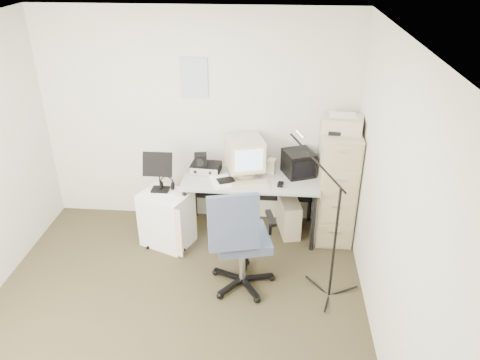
# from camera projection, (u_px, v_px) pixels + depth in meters

# --- Properties ---
(floor) EXTENTS (3.60, 3.60, 0.01)m
(floor) POSITION_uv_depth(u_px,v_px,m) (172.00, 317.00, 4.32)
(floor) COLOR #352E1A
(floor) RESTS_ON ground
(ceiling) EXTENTS (3.60, 3.60, 0.01)m
(ceiling) POSITION_uv_depth(u_px,v_px,m) (147.00, 39.00, 3.15)
(ceiling) COLOR white
(ceiling) RESTS_ON ground
(wall_back) EXTENTS (3.60, 0.02, 2.50)m
(wall_back) POSITION_uv_depth(u_px,v_px,m) (198.00, 120.00, 5.32)
(wall_back) COLOR beige
(wall_back) RESTS_ON ground
(wall_right) EXTENTS (0.02, 3.60, 2.50)m
(wall_right) POSITION_uv_depth(u_px,v_px,m) (391.00, 209.00, 3.60)
(wall_right) COLOR beige
(wall_right) RESTS_ON ground
(wall_calendar) EXTENTS (0.30, 0.02, 0.44)m
(wall_calendar) POSITION_uv_depth(u_px,v_px,m) (194.00, 77.00, 5.08)
(wall_calendar) COLOR white
(wall_calendar) RESTS_ON wall_back
(filing_cabinet) EXTENTS (0.40, 0.60, 1.30)m
(filing_cabinet) POSITION_uv_depth(u_px,v_px,m) (336.00, 185.00, 5.20)
(filing_cabinet) COLOR beige
(filing_cabinet) RESTS_ON floor
(printer) EXTENTS (0.46, 0.35, 0.16)m
(printer) POSITION_uv_depth(u_px,v_px,m) (343.00, 124.00, 4.86)
(printer) COLOR tan
(printer) RESTS_ON filing_cabinet
(desk) EXTENTS (1.50, 0.70, 0.73)m
(desk) POSITION_uv_depth(u_px,v_px,m) (250.00, 205.00, 5.38)
(desk) COLOR beige
(desk) RESTS_ON floor
(crt_monitor) EXTENTS (0.49, 0.50, 0.43)m
(crt_monitor) POSITION_uv_depth(u_px,v_px,m) (245.00, 156.00, 5.19)
(crt_monitor) COLOR tan
(crt_monitor) RESTS_ON desk
(crt_tv) EXTENTS (0.40, 0.41, 0.28)m
(crt_tv) POSITION_uv_depth(u_px,v_px,m) (298.00, 163.00, 5.21)
(crt_tv) COLOR black
(crt_tv) RESTS_ON desk
(desk_speaker) EXTENTS (0.12, 0.12, 0.17)m
(desk_speaker) POSITION_uv_depth(u_px,v_px,m) (272.00, 166.00, 5.27)
(desk_speaker) COLOR beige
(desk_speaker) RESTS_ON desk
(keyboard) EXTENTS (0.42, 0.23, 0.02)m
(keyboard) POSITION_uv_depth(u_px,v_px,m) (250.00, 184.00, 5.04)
(keyboard) COLOR tan
(keyboard) RESTS_ON desk
(mouse) EXTENTS (0.07, 0.11, 0.03)m
(mouse) POSITION_uv_depth(u_px,v_px,m) (280.00, 184.00, 5.02)
(mouse) COLOR black
(mouse) RESTS_ON desk
(radio_receiver) EXTENTS (0.35, 0.26, 0.09)m
(radio_receiver) POSITION_uv_depth(u_px,v_px,m) (206.00, 168.00, 5.31)
(radio_receiver) COLOR black
(radio_receiver) RESTS_ON desk
(radio_speaker) EXTENTS (0.16, 0.15, 0.14)m
(radio_speaker) POSITION_uv_depth(u_px,v_px,m) (201.00, 160.00, 5.22)
(radio_speaker) COLOR black
(radio_speaker) RESTS_ON radio_receiver
(papers) EXTENTS (0.32, 0.36, 0.02)m
(papers) POSITION_uv_depth(u_px,v_px,m) (222.00, 181.00, 5.09)
(papers) COLOR white
(papers) RESTS_ON desk
(pc_tower) EXTENTS (0.28, 0.48, 0.42)m
(pc_tower) POSITION_uv_depth(u_px,v_px,m) (289.00, 216.00, 5.46)
(pc_tower) COLOR tan
(pc_tower) RESTS_ON floor
(office_chair) EXTENTS (0.80, 0.80, 1.14)m
(office_chair) POSITION_uv_depth(u_px,v_px,m) (242.00, 237.00, 4.45)
(office_chair) COLOR #3E4956
(office_chair) RESTS_ON floor
(side_cart) EXTENTS (0.63, 0.58, 0.64)m
(side_cart) POSITION_uv_depth(u_px,v_px,m) (167.00, 218.00, 5.22)
(side_cart) COLOR white
(side_cart) RESTS_ON floor
(music_stand) EXTENTS (0.34, 0.23, 0.47)m
(music_stand) POSITION_uv_depth(u_px,v_px,m) (159.00, 171.00, 5.03)
(music_stand) COLOR black
(music_stand) RESTS_ON side_cart
(headphones) EXTENTS (0.19, 0.19, 0.03)m
(headphones) POSITION_uv_depth(u_px,v_px,m) (167.00, 185.00, 5.13)
(headphones) COLOR black
(headphones) RESTS_ON side_cart
(mic_stand) EXTENTS (0.03, 0.03, 1.55)m
(mic_stand) POSITION_uv_depth(u_px,v_px,m) (336.00, 229.00, 4.22)
(mic_stand) COLOR black
(mic_stand) RESTS_ON floor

